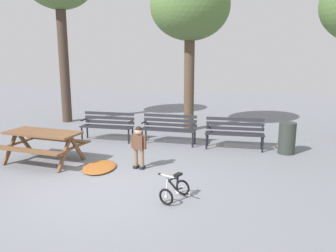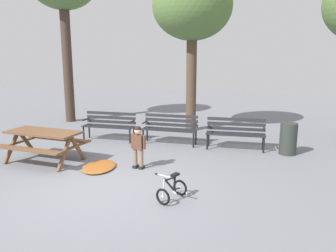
% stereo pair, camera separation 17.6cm
% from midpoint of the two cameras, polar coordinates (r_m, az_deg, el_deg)
% --- Properties ---
extents(ground, '(36.00, 36.00, 0.00)m').
position_cam_midpoint_polar(ground, '(6.92, -9.61, -10.02)').
color(ground, slate).
extents(picnic_table, '(1.89, 1.47, 0.79)m').
position_cam_midpoint_polar(picnic_table, '(8.67, -19.70, -1.94)').
color(picnic_table, brown).
rests_on(picnic_table, ground).
extents(park_bench_far_left, '(1.62, 0.53, 0.85)m').
position_cam_midpoint_polar(park_bench_far_left, '(10.45, -9.38, 0.40)').
color(park_bench_far_left, '#232328').
rests_on(park_bench_far_left, ground).
extents(park_bench_left, '(1.61, 0.50, 0.85)m').
position_cam_midpoint_polar(park_bench_left, '(9.87, 0.87, -0.11)').
color(park_bench_left, '#232328').
rests_on(park_bench_left, ground).
extents(park_bench_right, '(1.63, 0.57, 0.85)m').
position_cam_midpoint_polar(park_bench_right, '(9.52, 11.88, -0.81)').
color(park_bench_right, '#232328').
rests_on(park_bench_right, ground).
extents(child_standing, '(0.38, 0.19, 0.99)m').
position_cam_midpoint_polar(child_standing, '(7.71, -4.40, -3.04)').
color(child_standing, '#7F664C').
rests_on(child_standing, ground).
extents(kids_bicycle, '(0.52, 0.63, 0.54)m').
position_cam_midpoint_polar(kids_bicycle, '(6.16, 1.51, -10.65)').
color(kids_bicycle, black).
rests_on(kids_bicycle, ground).
extents(leaf_pile, '(0.89, 1.15, 0.07)m').
position_cam_midpoint_polar(leaf_pile, '(8.00, -10.92, -6.75)').
color(leaf_pile, '#9E5623').
rests_on(leaf_pile, ground).
extents(trash_bin, '(0.44, 0.44, 0.83)m').
position_cam_midpoint_polar(trash_bin, '(9.41, 20.15, -2.03)').
color(trash_bin, '#2D332D').
rests_on(trash_bin, ground).
extents(tree_left, '(2.60, 2.60, 5.22)m').
position_cam_midpoint_polar(tree_left, '(11.60, 4.58, 19.26)').
color(tree_left, brown).
rests_on(tree_left, ground).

